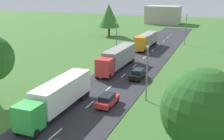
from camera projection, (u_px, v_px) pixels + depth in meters
name	position (u px, v px, depth m)	size (l,w,h in m)	color
road	(106.00, 90.00, 38.85)	(10.00, 140.00, 0.06)	#2B2B30
lane_marking_centre	(96.00, 99.00, 35.82)	(0.16, 119.27, 0.01)	white
truck_lead	(58.00, 95.00, 31.44)	(2.61, 12.71, 3.64)	green
truck_second	(118.00, 57.00, 48.60)	(2.67, 13.55, 3.76)	red
truck_third	(146.00, 40.00, 66.20)	(2.73, 12.56, 3.55)	orange
car_second	(107.00, 100.00, 33.43)	(1.83, 4.02, 1.54)	red
car_third	(138.00, 74.00, 43.59)	(1.82, 4.10, 1.57)	black
lamppost_second	(147.00, 70.00, 34.29)	(0.36, 0.36, 7.31)	slate
lamppost_third	(116.00, 37.00, 57.24)	(0.36, 0.36, 7.44)	slate
lamppost_fourth	(186.00, 27.00, 69.81)	(0.36, 0.36, 8.38)	slate
tree_birch	(109.00, 16.00, 82.74)	(6.41, 6.41, 9.75)	#513823
tree_elm	(203.00, 111.00, 19.25)	(6.15, 6.15, 8.76)	#513823
distant_building	(163.00, 15.00, 114.91)	(13.85, 10.23, 7.23)	#B2A899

